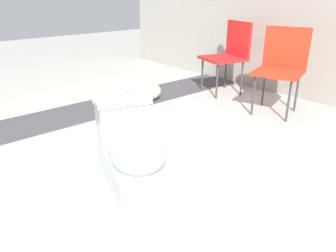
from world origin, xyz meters
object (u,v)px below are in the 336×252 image
(boulder_near, at_px, (144,92))
(folding_chair_middle, at_px, (282,61))
(toilet, at_px, (133,149))
(folding_chair_left, at_px, (230,50))

(boulder_near, bearing_deg, folding_chair_middle, 37.03)
(toilet, relative_size, boulder_near, 1.86)
(toilet, relative_size, folding_chair_left, 0.85)
(toilet, height_order, boulder_near, toilet)
(folding_chair_left, bearing_deg, folding_chair_middle, 96.85)
(folding_chair_left, bearing_deg, toilet, 40.38)
(folding_chair_left, xyz_separation_m, boulder_near, (-0.38, -0.99, -0.40))
(folding_chair_middle, xyz_separation_m, boulder_near, (-1.14, -0.86, -0.40))
(folding_chair_left, distance_m, boulder_near, 1.13)
(folding_chair_middle, height_order, boulder_near, folding_chair_middle)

